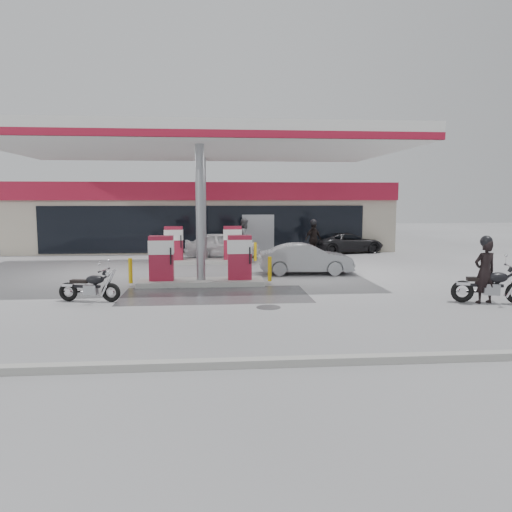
% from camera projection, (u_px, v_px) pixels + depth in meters
% --- Properties ---
extents(ground, '(90.00, 90.00, 0.00)m').
position_uv_depth(ground, '(200.00, 295.00, 16.06)').
color(ground, gray).
rests_on(ground, ground).
extents(wet_patch, '(6.00, 3.00, 0.00)m').
position_uv_depth(wet_patch, '(215.00, 295.00, 16.11)').
color(wet_patch, '#4C4C4F').
rests_on(wet_patch, ground).
extents(drain_cover, '(0.70, 0.70, 0.01)m').
position_uv_depth(drain_cover, '(269.00, 307.00, 14.26)').
color(drain_cover, '#38383A').
rests_on(drain_cover, ground).
extents(kerb, '(28.00, 0.25, 0.15)m').
position_uv_depth(kerb, '(191.00, 365.00, 9.13)').
color(kerb, gray).
rests_on(kerb, ground).
extents(store_building, '(22.00, 8.22, 4.00)m').
position_uv_depth(store_building, '(205.00, 216.00, 31.60)').
color(store_building, '#B6AB98').
rests_on(store_building, ground).
extents(canopy, '(16.00, 10.02, 5.51)m').
position_uv_depth(canopy, '(201.00, 145.00, 20.41)').
color(canopy, silver).
rests_on(canopy, ground).
extents(pump_island_near, '(5.14, 1.30, 1.78)m').
position_uv_depth(pump_island_near, '(201.00, 265.00, 17.96)').
color(pump_island_near, '#9E9E99').
rests_on(pump_island_near, ground).
extents(pump_island_far, '(5.14, 1.30, 1.78)m').
position_uv_depth(pump_island_far, '(203.00, 249.00, 23.90)').
color(pump_island_far, '#9E9E99').
rests_on(pump_island_far, ground).
extents(main_motorcycle, '(2.18, 0.99, 1.14)m').
position_uv_depth(main_motorcycle, '(491.00, 287.00, 14.79)').
color(main_motorcycle, black).
rests_on(main_motorcycle, ground).
extents(biker_main, '(0.75, 0.55, 1.89)m').
position_uv_depth(biker_main, '(485.00, 272.00, 14.76)').
color(biker_main, black).
rests_on(biker_main, ground).
extents(parked_motorcycle, '(1.91, 0.77, 0.98)m').
position_uv_depth(parked_motorcycle, '(91.00, 287.00, 15.03)').
color(parked_motorcycle, black).
rests_on(parked_motorcycle, ground).
extents(sedan_white, '(4.12, 2.05, 1.35)m').
position_uv_depth(sedan_white, '(222.00, 245.00, 26.16)').
color(sedan_white, white).
rests_on(sedan_white, ground).
extents(attendant, '(1.07, 1.19, 2.03)m').
position_uv_depth(attendant, '(245.00, 237.00, 26.83)').
color(attendant, '#515256').
rests_on(attendant, ground).
extents(hatchback_silver, '(3.87, 1.53, 1.25)m').
position_uv_depth(hatchback_silver, '(306.00, 259.00, 20.53)').
color(hatchback_silver, gray).
rests_on(hatchback_silver, ground).
extents(parked_car_left, '(4.54, 2.60, 1.24)m').
position_uv_depth(parked_car_left, '(129.00, 241.00, 29.45)').
color(parked_car_left, gray).
rests_on(parked_car_left, ground).
extents(parked_car_right, '(4.49, 2.85, 1.15)m').
position_uv_depth(parked_car_right, '(348.00, 243.00, 28.60)').
color(parked_car_right, black).
rests_on(parked_car_right, ground).
extents(biker_walking, '(1.18, 0.97, 1.88)m').
position_uv_depth(biker_walking, '(313.00, 239.00, 26.56)').
color(biker_walking, black).
rests_on(biker_walking, ground).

